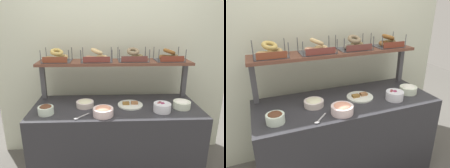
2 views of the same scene
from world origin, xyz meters
TOP-DOWN VIEW (x-y plane):
  - back_wall at (0.00, 0.55)m, footprint 2.94×0.06m
  - deli_counter at (0.00, 0.00)m, footprint 1.74×0.70m
  - shelf_riser_left at (-0.81, 0.27)m, footprint 0.05×0.05m
  - shelf_riser_right at (0.81, 0.27)m, footprint 0.05×0.05m
  - upper_shelf at (0.00, 0.27)m, footprint 1.70×0.32m
  - bowl_chocolate_spread at (-0.68, -0.17)m, footprint 0.15×0.15m
  - bowl_beet_salad at (0.45, -0.15)m, footprint 0.17×0.17m
  - bowl_lox_spread at (-0.13, -0.22)m, footprint 0.19×0.19m
  - bowl_potato_salad at (-0.32, 0.00)m, footprint 0.18×0.18m
  - bowl_cream_cheese at (0.67, -0.08)m, footprint 0.18×0.18m
  - serving_plate_white at (0.15, 0.01)m, footprint 0.26×0.26m
  - serving_spoon_near_plate at (-0.36, -0.27)m, footprint 0.14×0.14m
  - bagel_basket_sesame at (-0.64, 0.26)m, footprint 0.30×0.26m
  - bagel_basket_plain at (-0.20, 0.26)m, footprint 0.34×0.26m
  - bagel_basket_poppy at (0.20, 0.27)m, footprint 0.33×0.25m
  - bagel_basket_cinnamon_raisin at (0.61, 0.26)m, footprint 0.30×0.26m

SIDE VIEW (x-z plane):
  - deli_counter at x=0.00m, z-range 0.00..0.85m
  - serving_spoon_near_plate at x=-0.36m, z-range 0.85..0.86m
  - serving_plate_white at x=0.15m, z-range 0.84..0.88m
  - bowl_potato_salad at x=-0.32m, z-range 0.85..0.92m
  - bowl_cream_cheese at x=0.67m, z-range 0.85..0.94m
  - bowl_lox_spread at x=-0.13m, z-range 0.85..0.94m
  - bowl_beet_salad at x=0.45m, z-range 0.85..0.94m
  - bowl_chocolate_spread at x=-0.68m, z-range 0.85..0.95m
  - shelf_riser_left at x=-0.81m, z-range 0.85..1.25m
  - shelf_riser_right at x=0.81m, z-range 0.85..1.25m
  - back_wall at x=0.00m, z-range 0.00..2.40m
  - upper_shelf at x=0.00m, z-range 1.25..1.28m
  - bagel_basket_poppy at x=0.20m, z-range 1.25..1.40m
  - bagel_basket_plain at x=-0.20m, z-range 1.25..1.40m
  - bagel_basket_cinnamon_raisin at x=0.61m, z-range 1.26..1.40m
  - bagel_basket_sesame at x=-0.64m, z-range 1.26..1.40m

